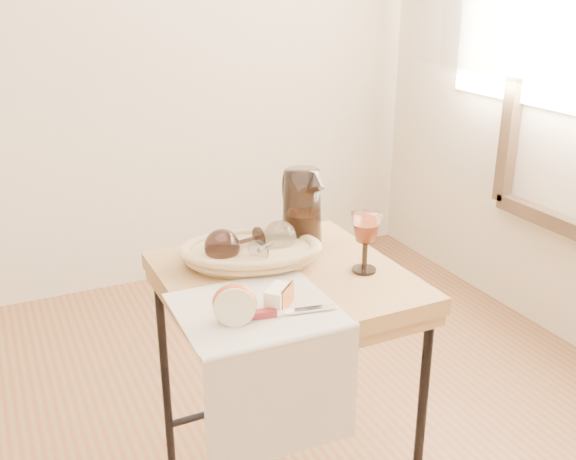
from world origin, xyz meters
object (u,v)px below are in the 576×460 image
tea_towel (256,310)px  bread_basket (251,255)px  wine_goblet (365,242)px  goblet_lying_a (238,243)px  apple_half (235,303)px  pitcher (302,209)px  side_table (285,398)px  table_knife (283,311)px  goblet_lying_b (271,243)px

tea_towel → bread_basket: 0.25m
tea_towel → wine_goblet: wine_goblet is taller
bread_basket → wine_goblet: 0.29m
goblet_lying_a → apple_half: size_ratio=1.56×
pitcher → side_table: bearing=-115.8°
pitcher → table_knife: pitcher is taller
goblet_lying_b → pitcher: size_ratio=0.55×
side_table → apple_half: bearing=-137.6°
pitcher → apple_half: 0.45m
bread_basket → side_table: bearing=-43.4°
tea_towel → table_knife: 0.07m
side_table → table_knife: (-0.09, -0.20, 0.37)m
apple_half → table_knife: 0.11m
goblet_lying_a → goblet_lying_b: 0.08m
goblet_lying_b → goblet_lying_a: bearing=120.7°
bread_basket → pitcher: bearing=34.4°
side_table → tea_towel: (-0.14, -0.15, 0.36)m
pitcher → tea_towel: bearing=-117.7°
bread_basket → wine_goblet: wine_goblet is taller
apple_half → table_knife: apple_half is taller
bread_basket → wine_goblet: (0.23, -0.16, 0.05)m
goblet_lying_a → apple_half: bearing=58.0°
tea_towel → bread_basket: (0.09, 0.24, 0.02)m
tea_towel → wine_goblet: size_ratio=2.20×
goblet_lying_b → side_table: bearing=-122.7°
pitcher → wine_goblet: 0.22m
side_table → table_knife: table_knife is taller
apple_half → pitcher: bearing=67.4°
apple_half → table_knife: (0.10, -0.02, -0.03)m
side_table → tea_towel: tea_towel is taller
goblet_lying_a → pitcher: (0.19, 0.04, 0.05)m
side_table → tea_towel: bearing=-133.2°
side_table → apple_half: (-0.20, -0.18, 0.40)m
goblet_lying_a → table_knife: size_ratio=0.69×
pitcher → goblet_lying_a: bearing=-155.7°
bread_basket → goblet_lying_a: (-0.03, 0.01, 0.03)m
table_knife → apple_half: bearing=-178.8°
goblet_lying_b → apple_half: bearing=-163.1°
bread_basket → goblet_lying_a: bearing=171.1°
goblet_lying_a → wine_goblet: 0.31m
wine_goblet → apple_half: bearing=-163.8°
tea_towel → goblet_lying_a: goblet_lying_a is taller
side_table → apple_half: 0.48m
side_table → tea_towel: size_ratio=2.14×
goblet_lying_b → wine_goblet: 0.23m
tea_towel → apple_half: size_ratio=3.62×
goblet_lying_b → table_knife: (-0.09, -0.27, -0.04)m
bread_basket → tea_towel: bearing=-92.4°
tea_towel → goblet_lying_a: 0.26m
bread_basket → pitcher: pitcher is taller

